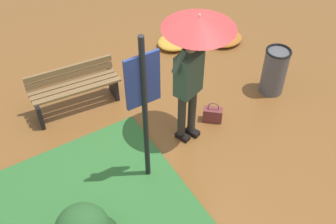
{
  "coord_description": "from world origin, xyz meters",
  "views": [
    {
      "loc": [
        -2.27,
        -3.69,
        4.66
      ],
      "look_at": [
        -0.2,
        -0.3,
        0.85
      ],
      "focal_mm": 44.32,
      "sensor_mm": 36.0,
      "label": 1
    }
  ],
  "objects_px": {
    "park_bench": "(75,88)",
    "trash_bin": "(274,71)",
    "info_sign_post": "(144,98)",
    "handbag": "(213,114)",
    "person_with_umbrella": "(194,49)"
  },
  "relations": [
    {
      "from": "park_bench",
      "to": "trash_bin",
      "type": "xyz_separation_m",
      "value": [
        2.98,
        -1.33,
        0.02
      ]
    },
    {
      "from": "info_sign_post",
      "to": "trash_bin",
      "type": "bearing_deg",
      "value": 10.17
    },
    {
      "from": "handbag",
      "to": "park_bench",
      "type": "bearing_deg",
      "value": 140.34
    },
    {
      "from": "person_with_umbrella",
      "to": "trash_bin",
      "type": "xyz_separation_m",
      "value": [
        1.73,
        0.1,
        -1.13
      ]
    },
    {
      "from": "handbag",
      "to": "park_bench",
      "type": "distance_m",
      "value": 2.22
    },
    {
      "from": "person_with_umbrella",
      "to": "handbag",
      "type": "xyz_separation_m",
      "value": [
        0.44,
        0.03,
        -1.42
      ]
    },
    {
      "from": "trash_bin",
      "to": "info_sign_post",
      "type": "bearing_deg",
      "value": -169.83
    },
    {
      "from": "info_sign_post",
      "to": "park_bench",
      "type": "relative_size",
      "value": 1.64
    },
    {
      "from": "person_with_umbrella",
      "to": "trash_bin",
      "type": "relative_size",
      "value": 2.45
    },
    {
      "from": "person_with_umbrella",
      "to": "park_bench",
      "type": "height_order",
      "value": "person_with_umbrella"
    },
    {
      "from": "person_with_umbrella",
      "to": "handbag",
      "type": "distance_m",
      "value": 1.49
    },
    {
      "from": "info_sign_post",
      "to": "handbag",
      "type": "relative_size",
      "value": 6.22
    },
    {
      "from": "person_with_umbrella",
      "to": "park_bench",
      "type": "xyz_separation_m",
      "value": [
        -1.25,
        1.44,
        -1.15
      ]
    },
    {
      "from": "person_with_umbrella",
      "to": "info_sign_post",
      "type": "relative_size",
      "value": 0.89
    },
    {
      "from": "person_with_umbrella",
      "to": "info_sign_post",
      "type": "distance_m",
      "value": 1.04
    }
  ]
}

